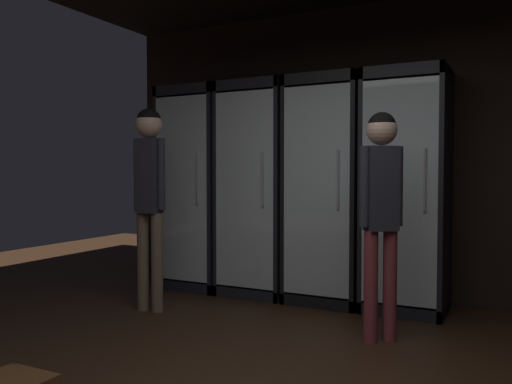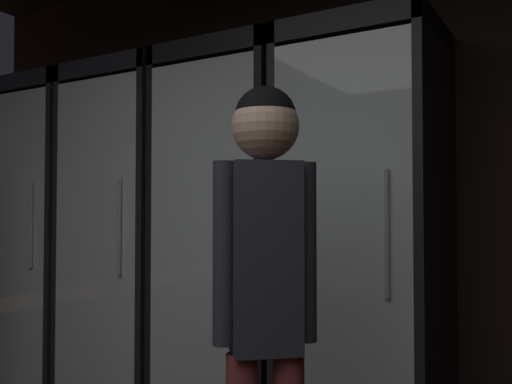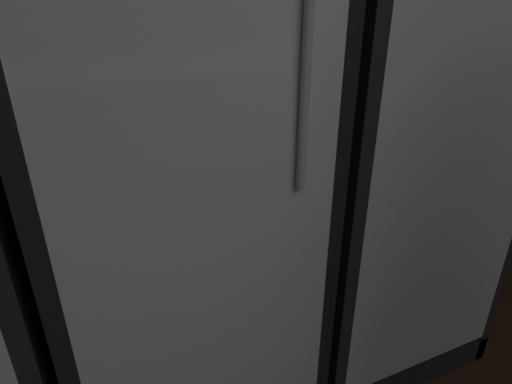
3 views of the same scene
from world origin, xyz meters
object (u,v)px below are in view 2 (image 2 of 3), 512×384
Objects in this scene: cooler_far_left at (61,241)px; cooler_center at (241,249)px; cooler_right at (369,256)px; shopper_far at (265,275)px; cooler_left at (141,244)px.

cooler_far_left is 1.00× the size of cooler_center.
cooler_right is 0.99m from shopper_far.
cooler_far_left is 2.13m from cooler_right.
cooler_center is (0.71, -0.00, -0.00)m from cooler_left.
cooler_left is 1.00× the size of cooler_right.
shopper_far is at bearing -34.80° from cooler_left.
cooler_far_left is at bearing -179.94° from cooler_center.
cooler_far_left and cooler_center have the same top height.
cooler_right is at bearing 0.03° from cooler_far_left.
cooler_center is at bearing 0.06° from cooler_far_left.
cooler_left is (0.71, 0.00, 0.00)m from cooler_far_left.
cooler_center is 1.22m from shopper_far.
cooler_right is at bearing -0.02° from cooler_left.
cooler_center is at bearing -0.02° from cooler_left.
cooler_center is at bearing 125.83° from shopper_far.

